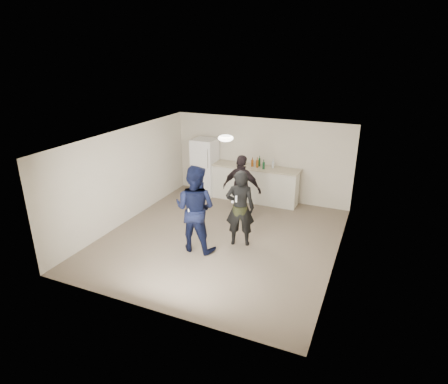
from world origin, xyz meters
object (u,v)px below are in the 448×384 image
at_px(fridge, 205,167).
at_px(shaker, 240,162).
at_px(man, 195,209).
at_px(woman, 240,208).
at_px(spectator, 242,189).
at_px(counter, 255,185).

height_order(fridge, shaker, fridge).
height_order(man, woman, man).
bearing_deg(man, spectator, -103.41).
xyz_separation_m(counter, man, (-0.28, -3.37, 0.49)).
height_order(counter, man, man).
distance_m(counter, shaker, 0.82).
bearing_deg(counter, spectator, -84.53).
xyz_separation_m(fridge, spectator, (1.80, -1.45, 0.02)).
xyz_separation_m(counter, woman, (0.57, -2.75, 0.40)).
distance_m(shaker, man, 3.35).
xyz_separation_m(fridge, man, (1.37, -3.30, 0.11)).
distance_m(man, spectator, 1.89).
relative_size(fridge, spectator, 0.98).
xyz_separation_m(shaker, man, (0.22, -3.34, -0.16)).
height_order(shaker, spectator, spectator).
relative_size(counter, shaker, 15.29).
height_order(shaker, man, man).
relative_size(woman, spectator, 1.00).
relative_size(fridge, shaker, 10.59).
distance_m(woman, spectator, 1.30).
xyz_separation_m(counter, fridge, (-1.65, -0.07, 0.38)).
bearing_deg(counter, man, -94.71).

